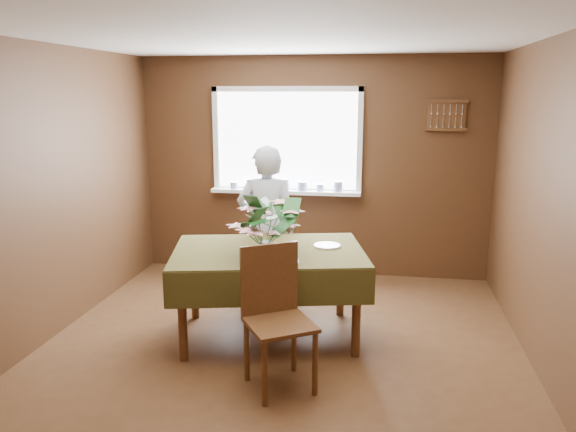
% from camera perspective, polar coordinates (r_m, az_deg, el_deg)
% --- Properties ---
extents(floor, '(4.50, 4.50, 0.00)m').
position_cam_1_polar(floor, '(4.67, -1.16, -14.14)').
color(floor, '#4E301B').
rests_on(floor, ground).
extents(ceiling, '(4.50, 4.50, 0.00)m').
position_cam_1_polar(ceiling, '(4.20, -1.32, 18.02)').
color(ceiling, white).
rests_on(ceiling, wall_back).
extents(wall_back, '(4.00, 0.00, 4.00)m').
position_cam_1_polar(wall_back, '(6.46, 2.53, 4.94)').
color(wall_back, brown).
rests_on(wall_back, floor).
extents(wall_front, '(4.00, 0.00, 4.00)m').
position_cam_1_polar(wall_front, '(2.18, -12.56, -10.54)').
color(wall_front, brown).
rests_on(wall_front, floor).
extents(wall_left, '(0.00, 4.50, 4.50)m').
position_cam_1_polar(wall_left, '(5.03, -24.22, 1.71)').
color(wall_left, brown).
rests_on(wall_left, floor).
extents(wall_right, '(0.00, 4.50, 4.50)m').
position_cam_1_polar(wall_right, '(4.36, 25.53, 0.09)').
color(wall_right, brown).
rests_on(wall_right, floor).
extents(window_assembly, '(1.72, 0.20, 1.22)m').
position_cam_1_polar(window_assembly, '(6.44, -0.17, 5.77)').
color(window_assembly, white).
rests_on(window_assembly, wall_back).
extents(spoon_rack, '(0.44, 0.05, 0.33)m').
position_cam_1_polar(spoon_rack, '(6.36, 15.81, 9.80)').
color(spoon_rack, brown).
rests_on(spoon_rack, wall_back).
extents(dining_table, '(1.82, 1.43, 0.79)m').
position_cam_1_polar(dining_table, '(4.81, -1.98, -4.54)').
color(dining_table, brown).
rests_on(dining_table, floor).
extents(chair_far, '(0.56, 0.56, 0.97)m').
position_cam_1_polar(chair_far, '(5.66, -1.28, -3.60)').
color(chair_far, brown).
rests_on(chair_far, floor).
extents(chair_near, '(0.61, 0.61, 1.03)m').
position_cam_1_polar(chair_near, '(4.09, -1.29, -9.63)').
color(chair_near, brown).
rests_on(chair_near, floor).
extents(seated_woman, '(0.62, 0.43, 1.61)m').
position_cam_1_polar(seated_woman, '(5.49, -2.15, -1.13)').
color(seated_woman, white).
rests_on(seated_woman, floor).
extents(flower_bouquet, '(0.56, 0.56, 0.48)m').
position_cam_1_polar(flower_bouquet, '(4.46, -2.41, -0.45)').
color(flower_bouquet, white).
rests_on(flower_bouquet, dining_table).
extents(side_plate, '(0.31, 0.31, 0.01)m').
position_cam_1_polar(side_plate, '(4.89, 3.98, -3.01)').
color(side_plate, white).
rests_on(side_plate, dining_table).
extents(table_knife, '(0.02, 0.20, 0.00)m').
position_cam_1_polar(table_knife, '(4.54, 0.13, -4.19)').
color(table_knife, silver).
rests_on(table_knife, dining_table).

